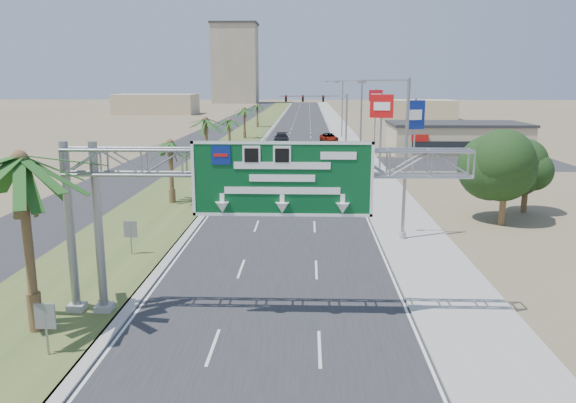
% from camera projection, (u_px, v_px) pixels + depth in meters
% --- Properties ---
extents(road, '(12.00, 300.00, 0.02)m').
position_uv_depth(road, '(301.00, 127.00, 121.63)').
color(road, '#28282B').
rests_on(road, ground).
extents(sidewalk_right, '(4.00, 300.00, 0.10)m').
position_uv_depth(sidewalk_right, '(340.00, 127.00, 121.32)').
color(sidewalk_right, '#9E9B93').
rests_on(sidewalk_right, ground).
extents(median_grass, '(7.00, 300.00, 0.12)m').
position_uv_depth(median_grass, '(255.00, 127.00, 121.97)').
color(median_grass, '#465C28').
rests_on(median_grass, ground).
extents(opposing_road, '(8.00, 300.00, 0.02)m').
position_uv_depth(opposing_road, '(223.00, 127.00, 122.22)').
color(opposing_road, '#28282B').
rests_on(opposing_road, ground).
extents(sign_gantry, '(16.75, 1.24, 7.50)m').
position_uv_depth(sign_gantry, '(244.00, 176.00, 22.61)').
color(sign_gantry, gray).
rests_on(sign_gantry, ground).
extents(palm_near, '(5.70, 5.70, 8.35)m').
position_uv_depth(palm_near, '(20.00, 160.00, 20.83)').
color(palm_near, brown).
rests_on(palm_near, ground).
extents(palm_row_b, '(3.99, 3.99, 5.95)m').
position_uv_depth(palm_row_b, '(170.00, 144.00, 44.72)').
color(palm_row_b, brown).
rests_on(palm_row_b, ground).
extents(palm_row_c, '(3.99, 3.99, 6.75)m').
position_uv_depth(palm_row_c, '(206.00, 121.00, 60.19)').
color(palm_row_c, brown).
rests_on(palm_row_c, ground).
extents(palm_row_d, '(3.99, 3.99, 5.45)m').
position_uv_depth(palm_row_d, '(229.00, 121.00, 78.04)').
color(palm_row_d, brown).
rests_on(palm_row_d, ground).
extents(palm_row_e, '(3.99, 3.99, 6.15)m').
position_uv_depth(palm_row_e, '(244.00, 109.00, 96.47)').
color(palm_row_e, brown).
rests_on(palm_row_e, ground).
extents(palm_row_f, '(3.99, 3.99, 5.75)m').
position_uv_depth(palm_row_f, '(257.00, 105.00, 120.98)').
color(palm_row_f, brown).
rests_on(palm_row_f, ground).
extents(streetlight_near, '(3.27, 0.44, 10.00)m').
position_uv_depth(streetlight_near, '(402.00, 166.00, 34.40)').
color(streetlight_near, gray).
rests_on(streetlight_near, ground).
extents(streetlight_mid, '(3.27, 0.44, 10.00)m').
position_uv_depth(streetlight_mid, '(359.00, 127.00, 63.72)').
color(streetlight_mid, gray).
rests_on(streetlight_mid, ground).
extents(streetlight_far, '(3.27, 0.44, 10.00)m').
position_uv_depth(streetlight_far, '(341.00, 111.00, 98.90)').
color(streetlight_far, gray).
rests_on(streetlight_far, ground).
extents(signal_mast, '(10.28, 0.71, 8.00)m').
position_uv_depth(signal_mast, '(333.00, 115.00, 83.28)').
color(signal_mast, gray).
rests_on(signal_mast, ground).
extents(store_building, '(18.00, 10.00, 4.00)m').
position_uv_depth(store_building, '(456.00, 139.00, 77.45)').
color(store_building, '#C8B387').
rests_on(store_building, ground).
extents(oak_near, '(4.50, 4.50, 6.80)m').
position_uv_depth(oak_near, '(506.00, 160.00, 38.08)').
color(oak_near, brown).
rests_on(oak_near, ground).
extents(oak_far, '(3.50, 3.50, 5.60)m').
position_uv_depth(oak_far, '(528.00, 163.00, 42.03)').
color(oak_far, brown).
rests_on(oak_far, ground).
extents(median_signback_a, '(0.75, 0.08, 2.08)m').
position_uv_depth(median_signback_a, '(45.00, 320.00, 19.97)').
color(median_signback_a, gray).
rests_on(median_signback_a, ground).
extents(median_signback_b, '(0.75, 0.08, 2.08)m').
position_uv_depth(median_signback_b, '(131.00, 232.00, 31.72)').
color(median_signback_b, gray).
rests_on(median_signback_b, ground).
extents(tower_distant, '(20.00, 16.00, 35.00)m').
position_uv_depth(tower_distant, '(235.00, 64.00, 255.89)').
color(tower_distant, gray).
rests_on(tower_distant, ground).
extents(building_distant_left, '(24.00, 14.00, 6.00)m').
position_uv_depth(building_distant_left, '(156.00, 104.00, 171.43)').
color(building_distant_left, '#C8B387').
rests_on(building_distant_left, ground).
extents(building_distant_right, '(20.00, 12.00, 5.00)m').
position_uv_depth(building_distant_right, '(415.00, 109.00, 149.37)').
color(building_distant_right, '#C8B387').
rests_on(building_distant_right, ground).
extents(car_left_lane, '(1.99, 4.72, 1.60)m').
position_uv_depth(car_left_lane, '(274.00, 169.00, 58.58)').
color(car_left_lane, black).
rests_on(car_left_lane, ground).
extents(car_mid_lane, '(2.18, 4.76, 1.51)m').
position_uv_depth(car_mid_lane, '(277.00, 177.00, 54.13)').
color(car_mid_lane, maroon).
rests_on(car_mid_lane, ground).
extents(car_right_lane, '(3.10, 5.61, 1.49)m').
position_uv_depth(car_right_lane, '(329.00, 138.00, 91.64)').
color(car_right_lane, gray).
rests_on(car_right_lane, ground).
extents(car_far, '(2.30, 5.63, 1.63)m').
position_uv_depth(car_far, '(281.00, 138.00, 90.21)').
color(car_far, black).
rests_on(car_far, ground).
extents(pole_sign_red_near, '(2.40, 0.91, 8.67)m').
position_uv_depth(pole_sign_red_near, '(382.00, 111.00, 58.12)').
color(pole_sign_red_near, gray).
rests_on(pole_sign_red_near, ground).
extents(pole_sign_blue, '(2.01, 0.84, 8.08)m').
position_uv_depth(pole_sign_blue, '(415.00, 118.00, 58.62)').
color(pole_sign_blue, gray).
rests_on(pole_sign_blue, ground).
extents(pole_sign_red_far, '(2.20, 0.35, 8.66)m').
position_uv_depth(pole_sign_red_far, '(376.00, 100.00, 90.30)').
color(pole_sign_red_far, gray).
rests_on(pole_sign_red_far, ground).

